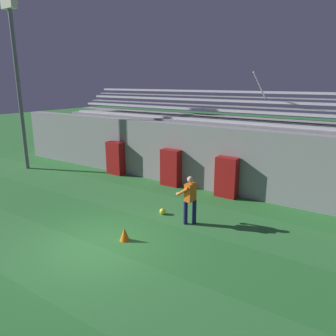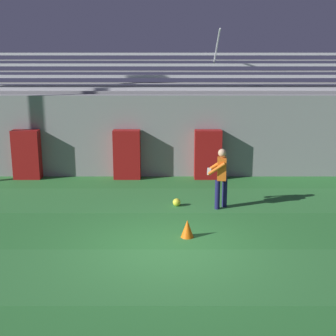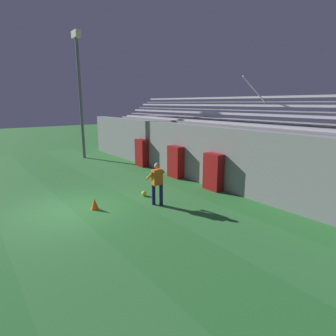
{
  "view_description": "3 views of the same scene",
  "coord_description": "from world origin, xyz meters",
  "views": [
    {
      "loc": [
        6.57,
        -6.06,
        4.66
      ],
      "look_at": [
        0.45,
        3.02,
        1.74
      ],
      "focal_mm": 35.0,
      "sensor_mm": 36.0,
      "label": 1
    },
    {
      "loc": [
        0.02,
        -9.56,
        4.16
      ],
      "look_at": [
        0.07,
        3.77,
        0.9
      ],
      "focal_mm": 50.0,
      "sensor_mm": 36.0,
      "label": 2
    },
    {
      "loc": [
        9.98,
        -3.08,
        3.88
      ],
      "look_at": [
        1.65,
        3.18,
        1.45
      ],
      "focal_mm": 30.0,
      "sensor_mm": 36.0,
      "label": 3
    }
  ],
  "objects": [
    {
      "name": "goalkeeper",
      "position": [
        1.47,
        2.79,
        0.95
      ],
      "size": [
        0.6,
        0.61,
        1.67
      ],
      "color": "#19194C",
      "rests_on": "ground"
    },
    {
      "name": "floodlight_pole",
      "position": [
        -9.59,
        4.06,
        5.33
      ],
      "size": [
        0.9,
        0.36,
        8.5
      ],
      "color": "slate",
      "rests_on": "ground"
    },
    {
      "name": "soccer_ball",
      "position": [
        0.26,
        2.94,
        0.11
      ],
      "size": [
        0.22,
        0.22,
        0.22
      ],
      "primitive_type": "sphere",
      "color": "yellow",
      "rests_on": "ground"
    },
    {
      "name": "padding_pillar_far_left",
      "position": [
        -4.78,
        5.95,
        0.84
      ],
      "size": [
        0.91,
        0.44,
        1.67
      ],
      "primitive_type": "cube",
      "color": "maroon",
      "rests_on": "ground"
    },
    {
      "name": "bleacher_stand",
      "position": [
        0.0,
        8.49,
        1.5
      ],
      "size": [
        18.0,
        3.35,
        5.03
      ],
      "color": "gray",
      "rests_on": "ground"
    },
    {
      "name": "turf_stripe_mid",
      "position": [
        0.0,
        -1.25,
        0.0
      ],
      "size": [
        28.0,
        2.38,
        0.01
      ],
      "primitive_type": "cube",
      "color": "#337A38",
      "rests_on": "ground"
    },
    {
      "name": "turf_stripe_far",
      "position": [
        0.0,
        3.5,
        0.0
      ],
      "size": [
        28.0,
        2.38,
        0.01
      ],
      "primitive_type": "cube",
      "color": "#337A38",
      "rests_on": "ground"
    },
    {
      "name": "padding_pillar_gate_right",
      "position": [
        1.37,
        5.95,
        0.84
      ],
      "size": [
        0.91,
        0.44,
        1.67
      ],
      "primitive_type": "cube",
      "color": "maroon",
      "rests_on": "ground"
    },
    {
      "name": "traffic_cone",
      "position": [
        0.47,
        0.66,
        0.21
      ],
      "size": [
        0.3,
        0.3,
        0.42
      ],
      "primitive_type": "cone",
      "color": "orange",
      "rests_on": "ground"
    },
    {
      "name": "back_wall",
      "position": [
        0.0,
        6.5,
        1.4
      ],
      "size": [
        24.0,
        0.6,
        2.8
      ],
      "primitive_type": "cube",
      "color": "gray",
      "rests_on": "ground"
    },
    {
      "name": "padding_pillar_gate_left",
      "position": [
        -1.37,
        5.95,
        0.84
      ],
      "size": [
        0.91,
        0.44,
        1.67
      ],
      "primitive_type": "cube",
      "color": "maroon",
      "rests_on": "ground"
    },
    {
      "name": "ground_plane",
      "position": [
        0.0,
        0.0,
        0.0
      ],
      "size": [
        80.0,
        80.0,
        0.0
      ],
      "primitive_type": "plane",
      "color": "#2D7533"
    }
  ]
}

